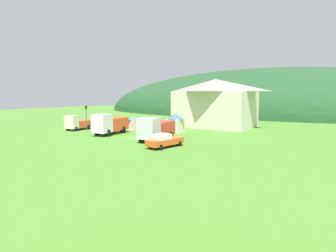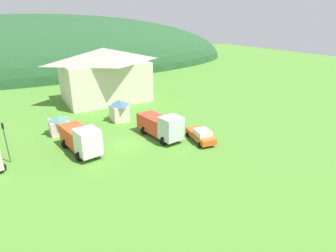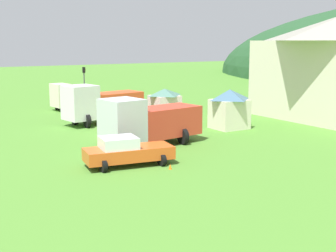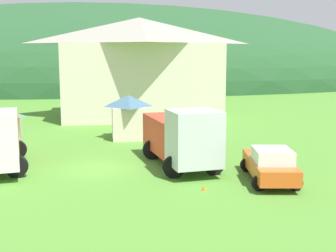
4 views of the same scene
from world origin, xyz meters
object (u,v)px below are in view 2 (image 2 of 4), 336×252
Objects in this scene: depot_building at (105,74)px; traffic_light_west at (5,139)px; traffic_cone_mid_row at (205,134)px; tow_truck_silver at (161,125)px; play_shed_pink at (59,124)px; play_shed_cream at (119,110)px; heavy_rig_white at (81,138)px; traffic_cone_near_pickup at (181,151)px; service_pickup_orange at (201,135)px.

depot_building reaches higher than traffic_light_west.
depot_building reaches higher than traffic_cone_mid_row.
depot_building is 23.15m from traffic_cone_mid_row.
traffic_cone_mid_row is (5.54, -1.64, -1.68)m from tow_truck_silver.
traffic_light_west is (-5.97, -5.55, 1.38)m from play_shed_pink.
depot_building is 4.90× the size of play_shed_cream.
depot_building is at bearing 145.29° from heavy_rig_white.
play_shed_cream is 13.01m from traffic_cone_mid_row.
play_shed_cream is 0.43× the size of tow_truck_silver.
play_shed_cream is at bearing 100.86° from traffic_cone_near_pickup.
traffic_cone_mid_row is at bearing 140.89° from service_pickup_orange.
traffic_cone_mid_row is (5.31, 2.68, 0.00)m from traffic_cone_near_pickup.
traffic_cone_mid_row is at bearing -74.77° from depot_building.
heavy_rig_white is at bearing -133.22° from play_shed_cream.
play_shed_cream is 0.61× the size of service_pickup_orange.
traffic_cone_mid_row is (15.16, -2.45, -1.71)m from heavy_rig_white.
play_shed_pink is at bearing 149.92° from traffic_cone_mid_row.
heavy_rig_white is 0.99× the size of tow_truck_silver.
heavy_rig_white reaches higher than traffic_cone_mid_row.
service_pickup_orange is (5.92, -11.97, -0.77)m from play_shed_cream.
heavy_rig_white is 1.63× the size of traffic_light_west.
tow_truck_silver is 4.65m from traffic_cone_near_pickup.
play_shed_pink is 8.26m from traffic_light_west.
traffic_light_west is at bearing -156.33° from play_shed_cream.
traffic_light_west is 22.81m from traffic_cone_mid_row.
play_shed_pink reaches higher than traffic_cone_near_pickup.
traffic_cone_near_pickup is 0.93× the size of traffic_cone_mid_row.
play_shed_pink is 4.80× the size of traffic_cone_near_pickup.
traffic_cone_near_pickup is at bearing -88.50° from depot_building.
play_shed_pink is 4.47× the size of traffic_cone_mid_row.
service_pickup_orange is 2.66m from traffic_cone_mid_row.
service_pickup_orange is (3.66, -3.33, -0.85)m from tow_truck_silver.
service_pickup_orange is at bearing -80.19° from depot_building.
tow_truck_silver is at bearing -35.90° from play_shed_pink.
heavy_rig_white reaches higher than traffic_cone_near_pickup.
depot_building reaches higher than traffic_cone_near_pickup.
tow_truck_silver is 1.65× the size of traffic_light_west.
service_pickup_orange is 9.49× the size of traffic_cone_near_pickup.
heavy_rig_white is 13.94m from service_pickup_orange.
depot_building is 16.55m from play_shed_pink.
tow_truck_silver is at bearing -123.39° from service_pickup_orange.
heavy_rig_white is 7.37m from traffic_light_west.
play_shed_pink is 7.14m from heavy_rig_white.
play_shed_cream is at bearing -99.06° from depot_building.
tow_truck_silver is 16.96m from traffic_light_west.
traffic_light_west is at bearing -96.42° from service_pickup_orange.
tow_truck_silver reaches higher than traffic_cone_mid_row.
tow_truck_silver is at bearing 93.04° from traffic_cone_near_pickup.
tow_truck_silver reaches higher than play_shed_pink.
service_pickup_orange reaches higher than traffic_cone_near_pickup.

